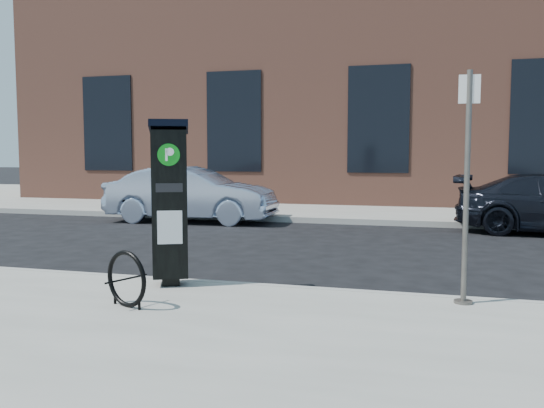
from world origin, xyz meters
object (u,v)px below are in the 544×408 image
(parking_kiosk, at_px, (170,201))
(sign_pole, at_px, (467,189))
(car_silver, at_px, (191,194))
(bike_rack, at_px, (126,279))

(parking_kiosk, relative_size, sign_pole, 0.81)
(sign_pole, height_order, car_silver, sign_pole)
(bike_rack, xyz_separation_m, car_silver, (-3.09, 8.90, 0.29))
(bike_rack, bearing_deg, sign_pole, 39.68)
(parking_kiosk, bearing_deg, bike_rack, -114.14)
(car_silver, bearing_deg, sign_pole, -141.27)
(parking_kiosk, distance_m, bike_rack, 1.39)
(sign_pole, distance_m, bike_rack, 4.00)
(sign_pole, xyz_separation_m, bike_rack, (-3.68, -1.20, -1.01))
(sign_pole, distance_m, car_silver, 10.28)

